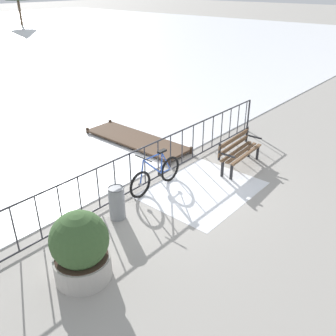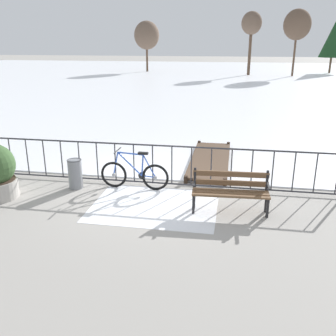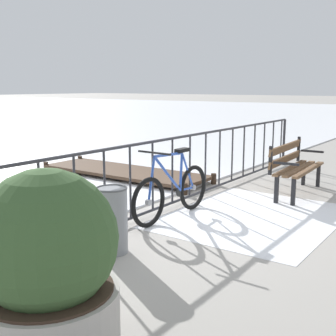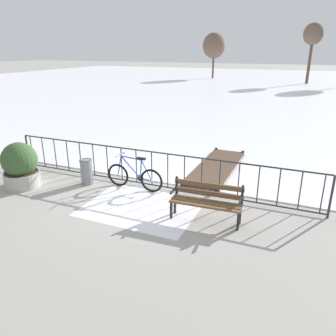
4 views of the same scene
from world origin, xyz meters
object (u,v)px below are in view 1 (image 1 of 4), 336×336
at_px(bicycle_near_railing, 156,175).
at_px(trash_bin, 117,203).
at_px(park_bench, 238,149).
at_px(planter_with_shrub, 80,248).

relative_size(bicycle_near_railing, trash_bin, 2.34).
relative_size(bicycle_near_railing, park_bench, 1.05).
bearing_deg(park_bench, trash_bin, 169.83).
relative_size(park_bench, trash_bin, 2.22).
relative_size(planter_with_shrub, trash_bin, 1.74).
distance_m(bicycle_near_railing, park_bench, 2.49).
height_order(bicycle_near_railing, planter_with_shrub, planter_with_shrub).
distance_m(planter_with_shrub, trash_bin, 1.81).
relative_size(bicycle_near_railing, planter_with_shrub, 1.34).
bearing_deg(planter_with_shrub, bicycle_near_railing, 19.51).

